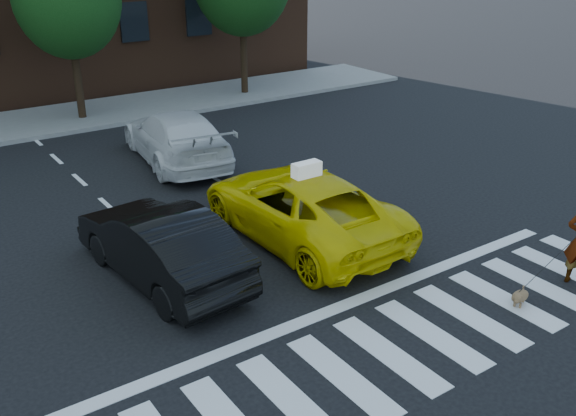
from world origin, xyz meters
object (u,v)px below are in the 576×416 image
Objects in this scene: taxi at (301,206)px; dog at (519,297)px; white_suv at (176,137)px; black_sedan at (161,244)px.

taxi is 9.91× the size of dog.
dog is (1.63, -4.73, -0.58)m from taxi.
white_suv is at bearing 74.88° from dog.
taxi is at bearing 97.97° from white_suv.
dog is at bearing 108.74° from taxi.
dog is (1.63, -11.16, -0.59)m from white_suv.
white_suv is 11.30m from dog.
white_suv is (3.40, 6.37, 0.02)m from black_sedan.
white_suv is (0.00, 6.43, 0.01)m from taxi.
dog is at bearing 131.22° from black_sedan.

